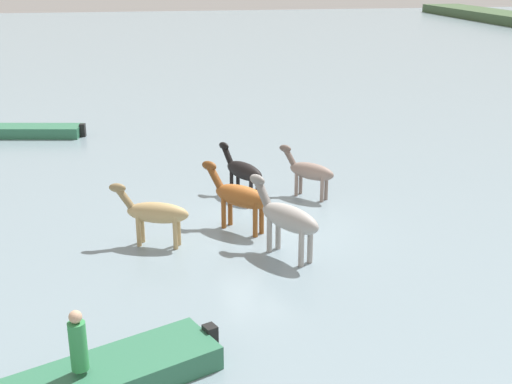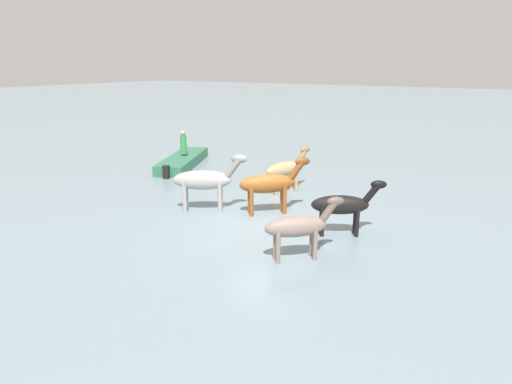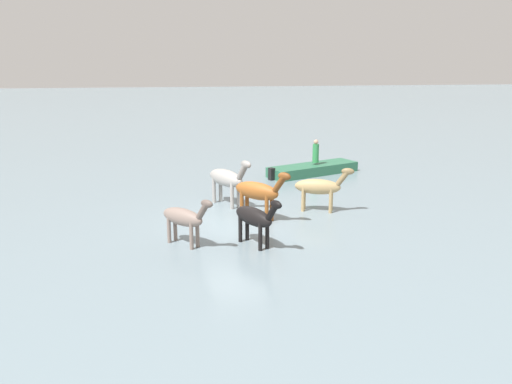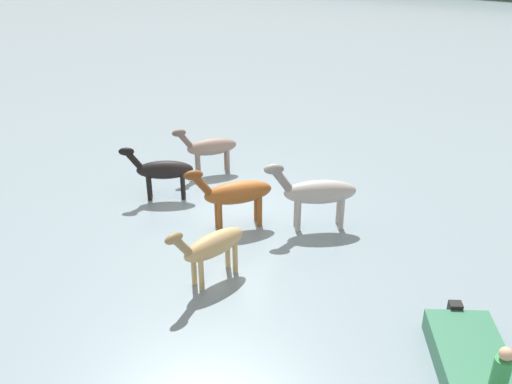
{
  "view_description": "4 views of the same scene",
  "coord_description": "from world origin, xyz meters",
  "views": [
    {
      "loc": [
        18.32,
        -3.59,
        7.59
      ],
      "look_at": [
        -0.56,
        -0.13,
        0.87
      ],
      "focal_mm": 46.37,
      "sensor_mm": 36.0,
      "label": 1
    },
    {
      "loc": [
        -6.57,
        11.4,
        5.0
      ],
      "look_at": [
        0.53,
        -0.26,
        0.86
      ],
      "focal_mm": 29.72,
      "sensor_mm": 36.0,
      "label": 2
    },
    {
      "loc": [
        -18.37,
        2.13,
        5.86
      ],
      "look_at": [
        0.86,
        -0.76,
        0.9
      ],
      "focal_mm": 37.17,
      "sensor_mm": 36.0,
      "label": 3
    },
    {
      "loc": [
        7.18,
        -13.46,
        8.7
      ],
      "look_at": [
        0.51,
        0.09,
        0.76
      ],
      "focal_mm": 41.15,
      "sensor_mm": 36.0,
      "label": 4
    }
  ],
  "objects": [
    {
      "name": "horse_gray_outer",
      "position": [
        0.97,
        -3.27,
        0.98
      ],
      "size": [
        1.16,
        2.25,
        1.78
      ],
      "rotation": [
        0.0,
        0.0,
        4.34
      ],
      "color": "tan",
      "rests_on": "ground_plane"
    },
    {
      "name": "horse_pinto_flank",
      "position": [
        0.28,
        -0.76,
        1.07
      ],
      "size": [
        2.07,
        2.0,
        1.94
      ],
      "rotation": [
        0.0,
        0.0,
        3.9
      ],
      "color": "brown",
      "rests_on": "ground_plane"
    },
    {
      "name": "horse_rear_stallion",
      "position": [
        -2.15,
        2.0,
        0.92
      ],
      "size": [
        1.79,
        1.73,
        1.68
      ],
      "rotation": [
        0.0,
        0.0,
        3.9
      ],
      "color": "gray",
      "rests_on": "ground_plane"
    },
    {
      "name": "person_helmsman_aft",
      "position": [
        7.67,
        -4.87,
        1.15
      ],
      "size": [
        0.32,
        0.32,
        1.19
      ],
      "color": "#338C4C",
      "rests_on": "boat_tender_starboard"
    },
    {
      "name": "horse_dun_straggler",
      "position": [
        2.34,
        0.19,
        1.12
      ],
      "size": [
        2.44,
        1.71,
        2.04
      ],
      "rotation": [
        0.0,
        0.0,
        3.69
      ],
      "color": "#9E9993",
      "rests_on": "ground_plane"
    },
    {
      "name": "horse_mid_herd",
      "position": [
        -2.54,
        -0.22,
        0.95
      ],
      "size": [
        2.09,
        1.4,
        1.72
      ],
      "rotation": [
        0.0,
        0.0,
        3.66
      ],
      "color": "black",
      "rests_on": "ground_plane"
    },
    {
      "name": "ground_plane",
      "position": [
        0.0,
        0.0,
        0.0
      ],
      "size": [
        183.75,
        183.75,
        0.0
      ],
      "primitive_type": "plane",
      "color": "gray"
    }
  ]
}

